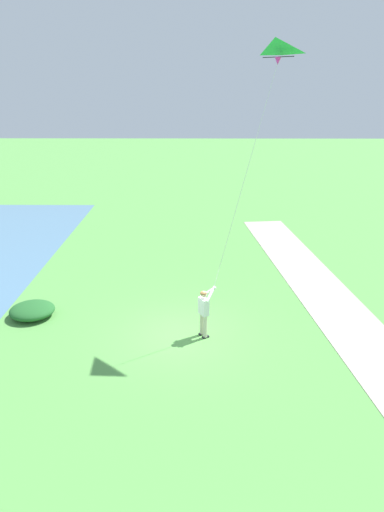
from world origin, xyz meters
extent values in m
plane|color=#569947|center=(0.00, 0.00, 0.00)|extent=(120.00, 120.00, 0.00)
cube|color=#232328|center=(-0.73, -0.01, 0.03)|extent=(0.26, 0.21, 0.06)
cylinder|color=beige|center=(-0.72, 0.00, 0.45)|extent=(0.14, 0.14, 0.82)
cube|color=#232328|center=(-0.85, 0.20, 0.03)|extent=(0.26, 0.21, 0.06)
cylinder|color=beige|center=(-0.83, 0.20, 0.45)|extent=(0.14, 0.14, 0.82)
cube|color=white|center=(-0.77, 0.10, 1.16)|extent=(0.39, 0.46, 0.60)
sphere|color=beige|center=(-0.77, 0.10, 1.62)|extent=(0.22, 0.22, 0.22)
ellipsoid|color=olive|center=(-0.76, 0.11, 1.66)|extent=(0.31, 0.31, 0.13)
cylinder|color=white|center=(-0.92, -0.08, 1.61)|extent=(0.56, 0.09, 0.43)
cylinder|color=white|center=(-1.01, 0.07, 1.61)|extent=(0.37, 0.52, 0.43)
sphere|color=beige|center=(-1.11, -0.09, 1.74)|extent=(0.10, 0.10, 0.10)
pyramid|color=green|center=(-2.83, -0.97, 9.20)|extent=(1.19, 1.12, 0.49)
cone|color=#E02D9E|center=(-2.98, -1.13, 8.88)|extent=(0.28, 0.28, 0.22)
cylinder|color=black|center=(-2.98, -1.13, 8.99)|extent=(0.84, 0.74, 0.02)
cylinder|color=silver|center=(-2.04, -0.61, 5.28)|extent=(1.89, 1.06, 7.09)
ellipsoid|color=#236028|center=(5.65, -1.29, 0.25)|extent=(1.67, 1.55, 0.51)
camera|label=1|loc=(-0.49, 13.91, 8.26)|focal=31.96mm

